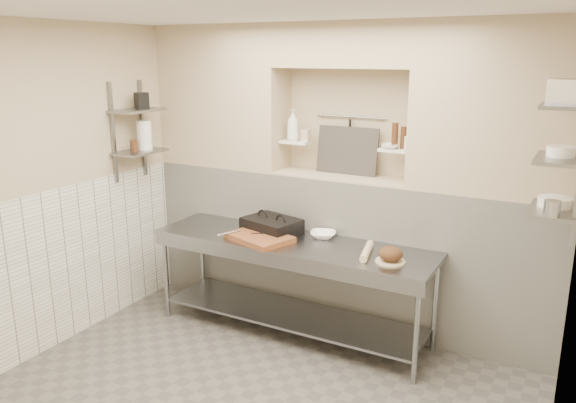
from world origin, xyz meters
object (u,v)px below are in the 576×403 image
Objects in this scene: prep_table at (291,268)px; bowl_alcove at (389,146)px; cutting_board at (259,238)px; bread_loaf at (391,254)px; rolling_pin at (367,251)px; mixing_bowl at (323,235)px; jug_left at (144,135)px; bottle_soap at (293,125)px; panini_press at (272,226)px.

prep_table is 17.86× the size of bowl_alcove.
bread_loaf reaches higher than cutting_board.
rolling_pin is at bearing 5.93° from cutting_board.
bowl_alcove is at bearing 32.17° from mixing_bowl.
bread_loaf is 0.68× the size of jug_left.
mixing_bowl is 1.59× the size of bowl_alcove.
mixing_bowl is 0.56× the size of rolling_pin.
prep_table is 0.77m from rolling_pin.
rolling_pin is (0.98, 0.10, 0.01)m from cutting_board.
jug_left is at bearing -170.85° from mixing_bowl.
rolling_pin is 1.46m from bottle_soap.
mixing_bowl is at bearing 25.37° from panini_press.
prep_table is 0.40m from cutting_board.
panini_press is at bearing 93.38° from cutting_board.
bottle_soap is at bearing 147.00° from mixing_bowl.
bread_loaf is 1.63m from bottle_soap.
jug_left reaches higher than mixing_bowl.
jug_left is (-1.60, -0.06, 1.11)m from prep_table.
bowl_alcove reaches higher than prep_table.
rolling_pin is (1.00, -0.14, -0.04)m from panini_press.
bowl_alcove is (-0.02, 0.54, 0.80)m from rolling_pin.
cutting_board is at bearing -178.53° from bread_loaf.
bowl_alcove is at bearing 36.81° from panini_press.
cutting_board is 1.85× the size of bottle_soap.
cutting_board is 3.82× the size of bowl_alcove.
cutting_board is 2.40× the size of mixing_bowl.
cutting_board is 1.35× the size of rolling_pin.
bowl_alcove is at bearing 14.61° from jug_left.
jug_left is at bearing -178.63° from rolling_pin.
jug_left is at bearing -157.04° from panini_press.
rolling_pin is (0.51, -0.24, 0.00)m from mixing_bowl.
bread_loaf is (1.23, -0.21, 0.00)m from panini_press.
panini_press reaches higher than bread_loaf.
mixing_bowl is at bearing 9.15° from jug_left.
bread_loaf is 1.01m from bowl_alcove.
prep_table is at bearing -63.19° from bottle_soap.
rolling_pin is (0.72, -0.00, 0.29)m from prep_table.
cutting_board is at bearing -158.37° from prep_table.
cutting_board reaches higher than prep_table.
mixing_bowl is 0.77× the size of bottle_soap.
jug_left is (-1.33, 0.05, 0.83)m from cutting_board.
prep_table is 6.32× the size of rolling_pin.
bread_loaf is 2.66m from jug_left.
bottle_soap reaches higher than bread_loaf.
jug_left reaches higher than rolling_pin.
bowl_alcove is at bearing 92.50° from rolling_pin.
mixing_bowl is 0.82× the size of jug_left.
rolling_pin is 2.11× the size of bread_loaf.
bread_loaf is (0.74, -0.31, 0.04)m from mixing_bowl.
cutting_board is 2.86× the size of bread_loaf.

